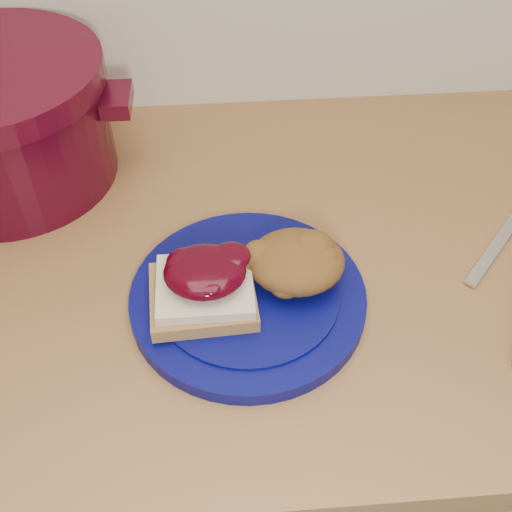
{
  "coord_description": "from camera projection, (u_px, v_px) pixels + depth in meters",
  "views": [
    {
      "loc": [
        -0.05,
        0.99,
        1.42
      ],
      "look_at": [
        -0.02,
        1.44,
        0.95
      ],
      "focal_mm": 45.0,
      "sensor_mm": 36.0,
      "label": 1
    }
  ],
  "objects": [
    {
      "name": "base_cabinet",
      "position": [
        262.0,
        445.0,
        1.07
      ],
      "size": [
        4.0,
        0.6,
        0.86
      ],
      "primitive_type": "cube",
      "color": "beige",
      "rests_on": "floor"
    },
    {
      "name": "dutch_oven",
      "position": [
        0.0,
        121.0,
        0.76
      ],
      "size": [
        0.32,
        0.28,
        0.17
      ],
      "rotation": [
        0.0,
        0.0,
        -0.02
      ],
      "color": "#3C0614",
      "rests_on": "wood_countertop"
    },
    {
      "name": "plate",
      "position": [
        248.0,
        298.0,
        0.67
      ],
      "size": [
        0.26,
        0.26,
        0.02
      ],
      "primitive_type": "cylinder",
      "rotation": [
        0.0,
        0.0,
        -0.05
      ],
      "color": "#050853",
      "rests_on": "wood_countertop"
    },
    {
      "name": "pepper_grinder",
      "position": [
        0.0,
        120.0,
        0.8
      ],
      "size": [
        0.06,
        0.06,
        0.12
      ],
      "rotation": [
        0.0,
        0.0,
        0.13
      ],
      "color": "black",
      "rests_on": "wood_countertop"
    },
    {
      "name": "stuffing_mound",
      "position": [
        296.0,
        262.0,
        0.65
      ],
      "size": [
        0.1,
        0.09,
        0.05
      ],
      "primitive_type": "ellipsoid",
      "rotation": [
        0.0,
        0.0,
        -0.05
      ],
      "color": "brown",
      "rests_on": "plate"
    },
    {
      "name": "butter_knife",
      "position": [
        501.0,
        239.0,
        0.73
      ],
      "size": [
        0.13,
        0.14,
        0.0
      ],
      "primitive_type": "cube",
      "rotation": [
        0.0,
        0.0,
        0.84
      ],
      "color": "silver",
      "rests_on": "wood_countertop"
    },
    {
      "name": "sandwich",
      "position": [
        204.0,
        285.0,
        0.63
      ],
      "size": [
        0.11,
        0.1,
        0.05
      ],
      "rotation": [
        0.0,
        0.0,
        -0.05
      ],
      "color": "olive",
      "rests_on": "plate"
    }
  ]
}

